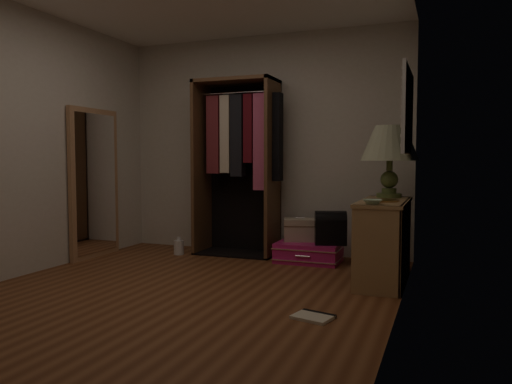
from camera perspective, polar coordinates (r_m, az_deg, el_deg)
ground at (r=4.35m, az=-8.35°, el=-11.25°), size 4.00×4.00×0.00m
room_walls at (r=4.22m, az=-7.35°, el=8.83°), size 3.52×4.02×2.60m
console_bookshelf at (r=4.77m, az=14.40°, el=-5.12°), size 0.42×1.12×0.75m
open_wardrobe at (r=5.88m, az=-1.64°, el=4.60°), size 1.04×0.50×2.05m
floor_mirror at (r=6.00m, az=-17.98°, el=0.96°), size 0.06×0.80×1.70m
pink_suitcase at (r=5.54m, az=6.04°, el=-6.84°), size 0.71×0.52×0.21m
train_case at (r=5.61m, az=5.05°, el=-4.31°), size 0.42×0.35×0.26m
black_bag at (r=5.40m, az=8.51°, el=-3.99°), size 0.38×0.30×0.36m
table_lamp at (r=5.07m, az=15.05°, el=5.21°), size 0.60×0.60×0.70m
brass_tray at (r=4.59m, az=14.30°, el=-0.94°), size 0.32×0.32×0.02m
ceramic_bowl at (r=4.29m, az=13.16°, el=-1.09°), size 0.19×0.19×0.04m
white_jug at (r=5.99m, az=-8.81°, el=-6.24°), size 0.14×0.14×0.21m
floor_book at (r=3.67m, az=6.64°, el=-13.94°), size 0.31×0.27×0.02m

